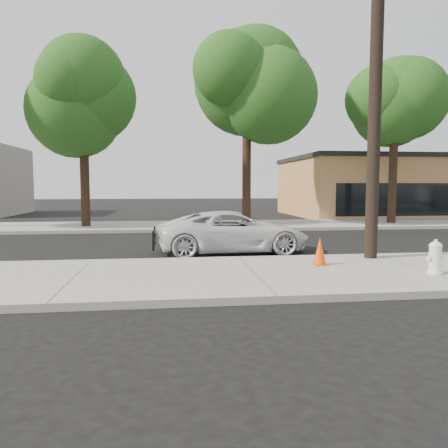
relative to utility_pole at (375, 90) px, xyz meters
The scene contains 12 objects.
ground 6.51m from the utility_pole, 143.13° to the left, with size 120.00×120.00×0.00m, color black.
near_sidewalk 6.07m from the utility_pole, 156.04° to the right, with size 90.00×4.40×0.15m, color gray.
far_sidewalk 12.64m from the utility_pole, 107.82° to the left, with size 90.00×5.00×0.15m, color gray.
curb_near 5.89m from the utility_pole, behind, with size 90.00×0.12×0.16m, color #9E9B93.
building_main 22.60m from the utility_pole, 56.45° to the left, with size 18.00×10.00×4.00m, color tan.
utility_pole is the anchor object (origin of this frame).
tree_b 14.37m from the utility_pole, 131.18° to the left, with size 4.34×4.20×8.45m.
tree_c 10.66m from the utility_pole, 97.63° to the left, with size 4.96×4.80×9.55m.
tree_d 12.64m from the utility_pole, 58.24° to the left, with size 4.50×4.35×8.75m.
police_cruiser 5.84m from the utility_pole, 145.69° to the left, with size 2.21×4.80×1.33m, color silver.
fire_hydrant 4.80m from the utility_pole, 79.55° to the right, with size 0.39×0.36×0.74m.
traffic_cone 4.64m from the utility_pole, 154.16° to the right, with size 0.41×0.41×0.70m.
Camera 1 is at (-1.94, -14.03, 2.13)m, focal length 35.00 mm.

